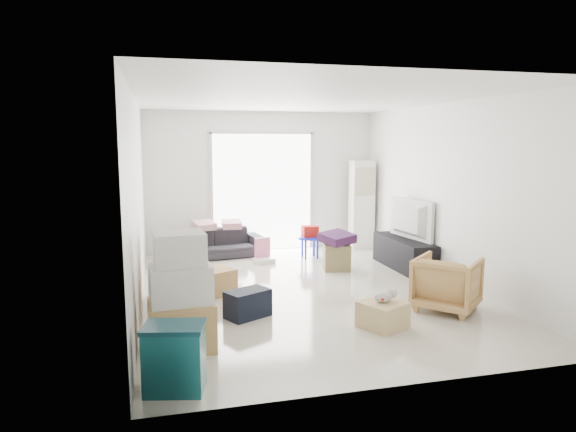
% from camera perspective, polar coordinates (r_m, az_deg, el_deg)
% --- Properties ---
extents(room_shell, '(4.98, 6.48, 3.18)m').
position_cam_1_polar(room_shell, '(7.17, 1.88, 2.10)').
color(room_shell, beige).
rests_on(room_shell, ground).
extents(sliding_door, '(2.10, 0.04, 2.33)m').
position_cam_1_polar(sliding_door, '(10.07, -2.84, 3.23)').
color(sliding_door, white).
rests_on(sliding_door, room_shell).
extents(ac_tower, '(0.45, 0.30, 1.75)m').
position_cam_1_polar(ac_tower, '(10.36, 8.18, 1.25)').
color(ac_tower, white).
rests_on(ac_tower, room_shell).
extents(tv_console, '(0.46, 1.53, 0.51)m').
position_cam_1_polar(tv_console, '(8.89, 12.78, -4.08)').
color(tv_console, black).
rests_on(tv_console, room_shell).
extents(television, '(0.81, 1.23, 0.15)m').
position_cam_1_polar(television, '(8.82, 12.84, -1.98)').
color(television, black).
rests_on(television, tv_console).
extents(sofa, '(1.83, 0.78, 0.69)m').
position_cam_1_polar(sofa, '(9.57, -8.11, -2.52)').
color(sofa, black).
rests_on(sofa, room_shell).
extents(pillow_left, '(0.47, 0.43, 0.12)m').
position_cam_1_polar(pillow_left, '(9.49, -9.31, -0.13)').
color(pillow_left, '#C69097').
rests_on(pillow_left, sofa).
extents(pillow_right, '(0.38, 0.31, 0.13)m').
position_cam_1_polar(pillow_right, '(9.56, -6.28, -0.00)').
color(pillow_right, '#C69097').
rests_on(pillow_right, sofa).
extents(armchair, '(1.00, 1.00, 0.75)m').
position_cam_1_polar(armchair, '(6.83, 17.26, -6.89)').
color(armchair, tan).
rests_on(armchair, room_shell).
extents(storage_bins, '(0.58, 0.46, 0.59)m').
position_cam_1_polar(storage_bins, '(4.62, -12.50, -15.12)').
color(storage_bins, '#135359').
rests_on(storage_bins, room_shell).
extents(box_stack_a, '(0.68, 0.58, 1.22)m').
position_cam_1_polar(box_stack_a, '(5.41, -11.83, -8.81)').
color(box_stack_a, tan).
rests_on(box_stack_a, room_shell).
extents(box_stack_b, '(0.65, 0.62, 0.69)m').
position_cam_1_polar(box_stack_b, '(6.48, -12.19, -8.05)').
color(box_stack_b, tan).
rests_on(box_stack_b, room_shell).
extents(box_stack_c, '(0.64, 0.64, 0.92)m').
position_cam_1_polar(box_stack_c, '(7.14, -12.20, -5.46)').
color(box_stack_c, tan).
rests_on(box_stack_c, room_shell).
extents(loose_box, '(0.58, 0.58, 0.36)m').
position_cam_1_polar(loose_box, '(7.31, -7.93, -7.22)').
color(loose_box, tan).
rests_on(loose_box, room_shell).
extents(duffel_bag, '(0.61, 0.52, 0.33)m').
position_cam_1_polar(duffel_bag, '(6.34, -4.50, -9.69)').
color(duffel_bag, black).
rests_on(duffel_bag, room_shell).
extents(ottoman, '(0.51, 0.51, 0.43)m').
position_cam_1_polar(ottoman, '(8.63, 5.44, -4.54)').
color(ottoman, '#8D8252').
rests_on(ottoman, room_shell).
extents(blanket, '(0.62, 0.62, 0.14)m').
position_cam_1_polar(blanket, '(8.57, 5.46, -2.69)').
color(blanket, '#3F1C48').
rests_on(blanket, ottoman).
extents(kids_table, '(0.46, 0.46, 0.59)m').
position_cam_1_polar(kids_table, '(9.43, 2.45, -2.15)').
color(kids_table, '#1523D5').
rests_on(kids_table, room_shell).
extents(toy_walker, '(0.39, 0.37, 0.43)m').
position_cam_1_polar(toy_walker, '(9.13, -2.76, -4.42)').
color(toy_walker, silver).
rests_on(toy_walker, room_shell).
extents(wood_crate, '(0.60, 0.60, 0.30)m').
position_cam_1_polar(wood_crate, '(6.08, 10.48, -10.75)').
color(wood_crate, tan).
rests_on(wood_crate, room_shell).
extents(plush_bunny, '(0.29, 0.17, 0.15)m').
position_cam_1_polar(plush_bunny, '(6.04, 10.78, -8.74)').
color(plush_bunny, '#B2ADA8').
rests_on(plush_bunny, wood_crate).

